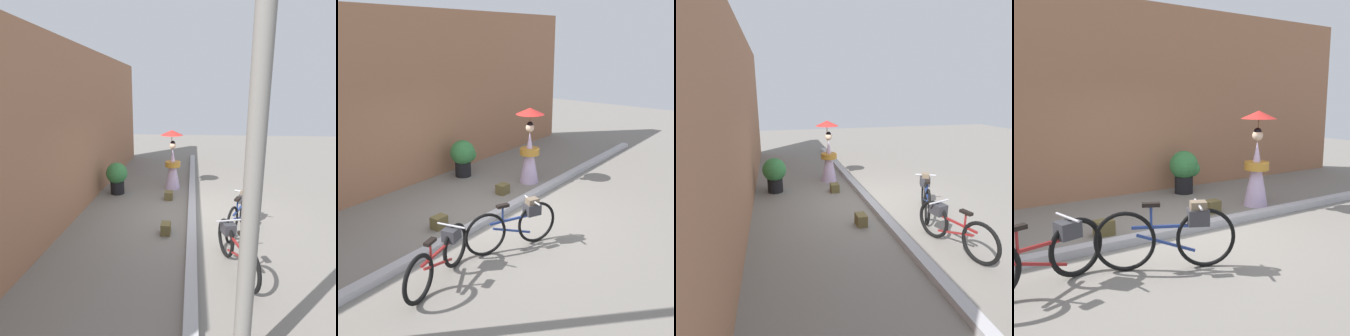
% 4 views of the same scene
% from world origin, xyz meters
% --- Properties ---
extents(ground_plane, '(30.00, 30.00, 0.00)m').
position_xyz_m(ground_plane, '(0.00, 0.00, 0.00)').
color(ground_plane, gray).
extents(building_wall, '(14.00, 0.40, 4.20)m').
position_xyz_m(building_wall, '(0.00, 3.06, 2.10)').
color(building_wall, '#9E6B4C').
rests_on(building_wall, ground_plane).
extents(sidewalk_curb, '(14.00, 0.20, 0.12)m').
position_xyz_m(sidewalk_curb, '(0.00, 0.00, 0.06)').
color(sidewalk_curb, '#B2B2B7').
rests_on(sidewalk_curb, ground_plane).
extents(bicycle_near_officer, '(1.65, 0.78, 0.87)m').
position_xyz_m(bicycle_near_officer, '(-0.81, -1.06, 0.46)').
color(bicycle_near_officer, black).
rests_on(bicycle_near_officer, ground_plane).
extents(bicycle_far_side, '(1.73, 0.60, 0.80)m').
position_xyz_m(bicycle_far_side, '(-2.34, -0.76, 0.41)').
color(bicycle_far_side, black).
rests_on(bicycle_far_side, ground_plane).
extents(person_with_parasol, '(0.70, 0.70, 1.89)m').
position_xyz_m(person_with_parasol, '(2.16, 0.64, 0.90)').
color(person_with_parasol, silver).
rests_on(person_with_parasol, ground_plane).
extents(potted_plant_by_door, '(0.66, 0.65, 0.97)m').
position_xyz_m(potted_plant_by_door, '(1.51, 2.29, 0.56)').
color(potted_plant_by_door, black).
rests_on(potted_plant_by_door, ground_plane).
extents(backpack_on_pavement, '(0.28, 0.23, 0.24)m').
position_xyz_m(backpack_on_pavement, '(1.10, 0.68, 0.12)').
color(backpack_on_pavement, brown).
rests_on(backpack_on_pavement, ground_plane).
extents(backpack_spare, '(0.30, 0.21, 0.24)m').
position_xyz_m(backpack_spare, '(-1.08, 0.56, 0.13)').
color(backpack_spare, brown).
rests_on(backpack_spare, ground_plane).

